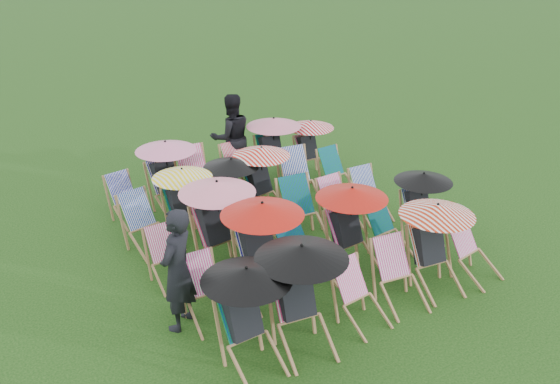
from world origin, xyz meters
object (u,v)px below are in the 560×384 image
deckchair_29 (311,147)px  person_rear (231,137)px  person_left (177,270)px  deckchair_5 (474,251)px  deckchair_0 (249,317)px

deckchair_29 → person_rear: person_rear is taller
person_left → deckchair_5: bearing=126.3°
deckchair_29 → person_left: person_left is taller
deckchair_0 → deckchair_29: size_ratio=1.15×
deckchair_0 → deckchair_5: 3.94m
deckchair_0 → deckchair_5: bearing=-3.3°
deckchair_0 → deckchair_29: bearing=45.9°
deckchair_0 → deckchair_5: size_ratio=1.49×
deckchair_0 → person_left: 1.27m
deckchair_0 → person_left: (-0.39, 1.19, 0.18)m
person_left → person_rear: (3.04, 4.04, 0.03)m
deckchair_0 → person_rear: size_ratio=0.73×
deckchair_0 → person_rear: 5.87m
person_left → person_rear: bearing=-163.7°
deckchair_5 → person_left: person_left is taller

